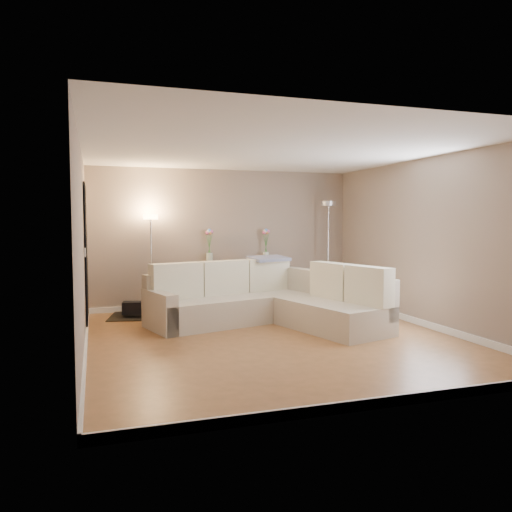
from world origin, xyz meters
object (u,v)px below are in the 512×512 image
object	(u,v)px
sectional_sofa	(267,301)
floor_lamp_unlit	(328,232)
console_table	(234,283)
floor_lamp_lit	(151,244)

from	to	relation	value
sectional_sofa	floor_lamp_unlit	distance (m)	2.44
console_table	floor_lamp_unlit	size ratio (longest dim) A/B	0.65
floor_lamp_lit	sectional_sofa	bearing A→B (deg)	-42.67
floor_lamp_lit	floor_lamp_unlit	size ratio (longest dim) A/B	0.86
console_table	floor_lamp_lit	size ratio (longest dim) A/B	0.76
floor_lamp_lit	floor_lamp_unlit	xyz separation A→B (m)	(3.38, -0.17, 0.20)
sectional_sofa	floor_lamp_unlit	bearing A→B (deg)	38.12
sectional_sofa	console_table	size ratio (longest dim) A/B	2.58
floor_lamp_unlit	sectional_sofa	bearing A→B (deg)	-141.88
floor_lamp_unlit	floor_lamp_lit	bearing A→B (deg)	177.13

